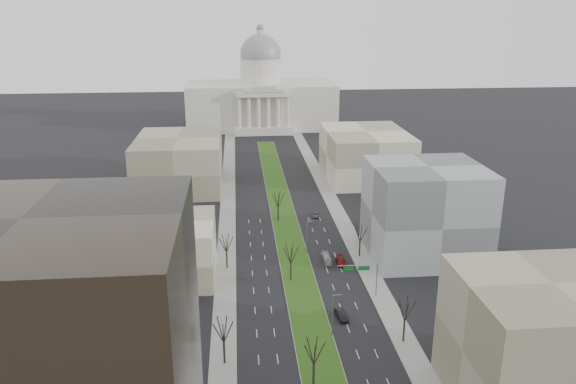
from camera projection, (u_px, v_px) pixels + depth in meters
ground at (285, 221)px, 171.73m from camera, size 600.00×600.00×0.00m
median at (285, 222)px, 170.74m from camera, size 8.00×222.03×0.20m
sidewalk_left at (226, 256)px, 146.48m from camera, size 5.00×330.00×0.15m
sidewalk_right at (358, 251)px, 149.54m from camera, size 5.00×330.00×0.15m
capitol at (261, 97)px, 308.57m from camera, size 80.00×46.00×55.00m
building_glass_tower at (45, 378)px, 65.68m from camera, size 34.00×30.00×40.00m
building_beige_left at (159, 250)px, 133.52m from camera, size 26.00×22.00×14.00m
building_tan_right at (543, 346)px, 87.82m from camera, size 26.00×24.00×22.00m
building_grey_right at (425, 211)px, 144.49m from camera, size 28.00×26.00×24.00m
building_far_left at (179, 162)px, 203.84m from camera, size 30.00×40.00×18.00m
building_far_right at (365, 154)px, 214.71m from camera, size 30.00×40.00×18.00m
tree_left_mid at (223, 330)px, 99.82m from camera, size 5.40×5.40×9.72m
tree_left_far at (226, 243)px, 137.80m from camera, size 5.28×5.28×9.50m
tree_right_mid at (405, 309)px, 106.58m from camera, size 5.52×5.52×9.94m
tree_right_far at (360, 233)px, 144.69m from camera, size 5.04×5.04×9.07m
tree_median_a at (314, 351)px, 93.57m from camera, size 5.40×5.40×9.72m
tree_median_b at (291, 253)px, 131.49m from camera, size 5.40×5.40×9.72m
tree_median_c at (278, 199)px, 169.42m from camera, size 5.40×5.40×9.72m
streetlamp_median_b at (333, 315)px, 108.96m from camera, size 1.90×0.20×9.16m
streetlamp_median_c at (307, 237)px, 146.89m from camera, size 1.90×0.20×9.16m
mast_arm_signs at (365, 273)px, 123.66m from camera, size 9.12×0.24×8.09m
car_black at (341, 315)px, 116.80m from camera, size 2.42×5.25×1.67m
car_red at (341, 261)px, 141.97m from camera, size 2.33×5.50×1.58m
car_grey_far at (316, 215)px, 174.95m from camera, size 2.64×4.63×1.22m
box_van at (326, 258)px, 143.30m from camera, size 1.64×6.96×1.94m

